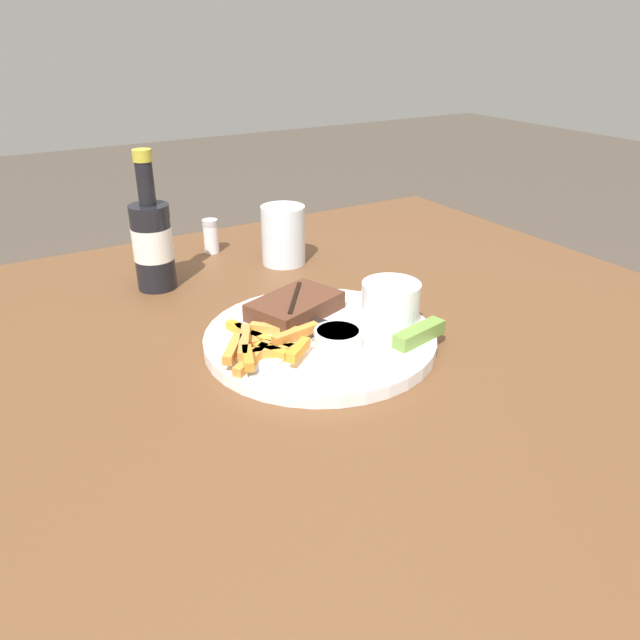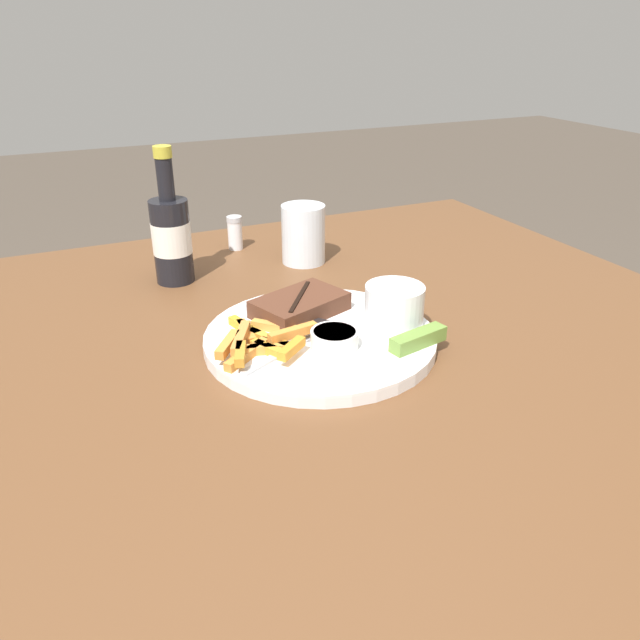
% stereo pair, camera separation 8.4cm
% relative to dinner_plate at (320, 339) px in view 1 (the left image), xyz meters
% --- Properties ---
extents(dining_table, '(1.25, 1.13, 0.76)m').
position_rel_dinner_plate_xyz_m(dining_table, '(0.00, 0.00, -0.09)').
color(dining_table, brown).
rests_on(dining_table, ground_plane).
extents(dinner_plate, '(0.32, 0.32, 0.02)m').
position_rel_dinner_plate_xyz_m(dinner_plate, '(0.00, 0.00, 0.00)').
color(dinner_plate, white).
rests_on(dinner_plate, dining_table).
extents(steak_portion, '(0.15, 0.12, 0.03)m').
position_rel_dinner_plate_xyz_m(steak_portion, '(-0.00, 0.07, 0.02)').
color(steak_portion, '#512D1E').
rests_on(steak_portion, dinner_plate).
extents(fries_pile, '(0.15, 0.16, 0.02)m').
position_rel_dinner_plate_xyz_m(fries_pile, '(-0.09, -0.00, 0.02)').
color(fries_pile, orange).
rests_on(fries_pile, dinner_plate).
extents(coleslaw_cup, '(0.08, 0.08, 0.06)m').
position_rel_dinner_plate_xyz_m(coleslaw_cup, '(0.11, -0.02, 0.04)').
color(coleslaw_cup, white).
rests_on(coleslaw_cup, dinner_plate).
extents(dipping_sauce_cup, '(0.06, 0.06, 0.02)m').
position_rel_dinner_plate_xyz_m(dipping_sauce_cup, '(0.00, -0.05, 0.02)').
color(dipping_sauce_cup, silver).
rests_on(dipping_sauce_cup, dinner_plate).
extents(pickle_spear, '(0.09, 0.04, 0.02)m').
position_rel_dinner_plate_xyz_m(pickle_spear, '(0.10, -0.09, 0.02)').
color(pickle_spear, olive).
rests_on(pickle_spear, dinner_plate).
extents(fork_utensil, '(0.13, 0.07, 0.00)m').
position_rel_dinner_plate_xyz_m(fork_utensil, '(-0.08, -0.04, 0.01)').
color(fork_utensil, '#B7B7BC').
rests_on(fork_utensil, dinner_plate).
extents(knife_utensil, '(0.12, 0.14, 0.01)m').
position_rel_dinner_plate_xyz_m(knife_utensil, '(-0.01, 0.04, 0.01)').
color(knife_utensil, '#B7B7BC').
rests_on(knife_utensil, dinner_plate).
extents(beer_bottle, '(0.06, 0.06, 0.23)m').
position_rel_dinner_plate_xyz_m(beer_bottle, '(-0.13, 0.32, 0.07)').
color(beer_bottle, black).
rests_on(beer_bottle, dining_table).
extents(drinking_glass, '(0.08, 0.08, 0.11)m').
position_rel_dinner_plate_xyz_m(drinking_glass, '(0.11, 0.31, 0.04)').
color(drinking_glass, silver).
rests_on(drinking_glass, dining_table).
extents(salt_shaker, '(0.03, 0.03, 0.07)m').
position_rel_dinner_plate_xyz_m(salt_shaker, '(0.02, 0.43, 0.02)').
color(salt_shaker, white).
rests_on(salt_shaker, dining_table).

